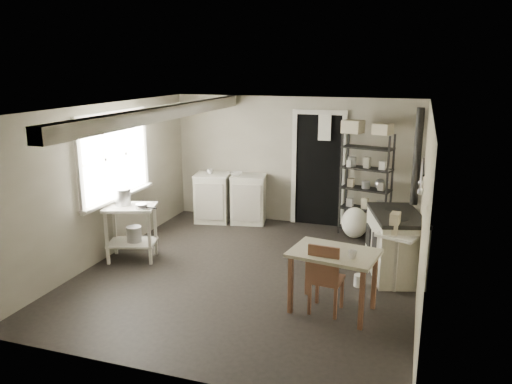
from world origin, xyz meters
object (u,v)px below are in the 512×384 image
(shelf_rack, at_px, (366,181))
(base_cabinets, at_px, (231,197))
(stove, at_px, (395,244))
(prep_table, at_px, (132,234))
(work_table, at_px, (333,281))
(flour_sack, at_px, (355,224))
(chair, at_px, (327,273))
(stockpot, at_px, (122,197))

(shelf_rack, bearing_deg, base_cabinets, -167.36)
(shelf_rack, relative_size, stove, 1.56)
(prep_table, xyz_separation_m, work_table, (3.12, -0.69, -0.02))
(work_table, relative_size, flour_sack, 1.85)
(shelf_rack, xyz_separation_m, chair, (-0.11, -2.93, -0.46))
(stove, bearing_deg, work_table, -131.17)
(stockpot, relative_size, stove, 0.23)
(stove, height_order, work_table, stove)
(stockpot, distance_m, stove, 3.97)
(prep_table, xyz_separation_m, shelf_rack, (3.17, 2.21, 0.55))
(stove, distance_m, flour_sack, 1.56)
(prep_table, bearing_deg, stove, 9.60)
(shelf_rack, bearing_deg, stove, -56.62)
(stove, height_order, chair, chair)
(stockpot, relative_size, work_table, 0.26)
(base_cabinets, bearing_deg, flour_sack, -16.55)
(base_cabinets, distance_m, stove, 3.42)
(base_cabinets, bearing_deg, work_table, -61.61)
(prep_table, distance_m, base_cabinets, 2.34)
(stove, bearing_deg, shelf_rack, 94.67)
(prep_table, relative_size, flour_sack, 1.57)
(shelf_rack, bearing_deg, prep_table, -132.17)
(chair, bearing_deg, work_table, 31.47)
(base_cabinets, height_order, work_table, base_cabinets)
(stockpot, height_order, stove, stockpot)
(shelf_rack, xyz_separation_m, stove, (0.59, -1.57, -0.51))
(base_cabinets, xyz_separation_m, chair, (2.33, -2.94, 0.02))
(shelf_rack, relative_size, chair, 2.00)
(base_cabinets, relative_size, stove, 1.21)
(shelf_rack, bearing_deg, chair, -79.21)
(prep_table, bearing_deg, work_table, -12.39)
(chair, bearing_deg, shelf_rack, 93.06)
(chair, distance_m, flour_sack, 2.73)
(chair, bearing_deg, prep_table, 171.95)
(work_table, height_order, chair, chair)
(prep_table, distance_m, chair, 3.14)
(stockpot, bearing_deg, shelf_rack, 33.38)
(chair, bearing_deg, stove, 68.01)
(stockpot, bearing_deg, flour_sack, 31.85)
(work_table, bearing_deg, chair, -153.74)
(stockpot, xyz_separation_m, chair, (3.19, -0.75, -0.45))
(stockpot, bearing_deg, chair, -13.24)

